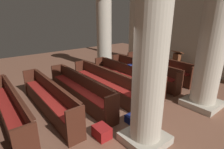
{
  "coord_description": "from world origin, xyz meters",
  "views": [
    {
      "loc": [
        3.54,
        -2.26,
        2.7
      ],
      "look_at": [
        -0.92,
        1.31,
        0.75
      ],
      "focal_mm": 28.25,
      "sensor_mm": 36.0,
      "label": 1
    }
  ],
  "objects_px": {
    "pew_row_2": "(125,76)",
    "pew_row_3": "(104,81)",
    "pew_row_6": "(9,108)",
    "lectern": "(176,63)",
    "pillar_aisle_side": "(213,42)",
    "kneeler_box_red": "(102,132)",
    "pew_row_4": "(79,88)",
    "pillar_far_side": "(104,30)",
    "pillar_aisle_rear": "(151,55)",
    "hymn_book": "(131,65)",
    "pew_row_0": "(157,67)",
    "kneeler_box_navy": "(133,120)",
    "pew_row_1": "(143,71)",
    "pew_row_5": "(48,97)"
  },
  "relations": [
    {
      "from": "pew_row_3",
      "to": "pew_row_4",
      "type": "bearing_deg",
      "value": -90.0
    },
    {
      "from": "hymn_book",
      "to": "lectern",
      "type": "bearing_deg",
      "value": 88.29
    },
    {
      "from": "pew_row_2",
      "to": "pew_row_3",
      "type": "relative_size",
      "value": 1.0
    },
    {
      "from": "pew_row_2",
      "to": "pew_row_3",
      "type": "height_order",
      "value": "same"
    },
    {
      "from": "pew_row_6",
      "to": "lectern",
      "type": "distance_m",
      "value": 7.15
    },
    {
      "from": "pew_row_1",
      "to": "pillar_far_side",
      "type": "height_order",
      "value": "pillar_far_side"
    },
    {
      "from": "pew_row_0",
      "to": "hymn_book",
      "type": "distance_m",
      "value": 1.82
    },
    {
      "from": "pillar_aisle_rear",
      "to": "pew_row_2",
      "type": "bearing_deg",
      "value": 145.54
    },
    {
      "from": "pew_row_6",
      "to": "kneeler_box_red",
      "type": "relative_size",
      "value": 8.45
    },
    {
      "from": "pew_row_4",
      "to": "pew_row_6",
      "type": "bearing_deg",
      "value": -90.0
    },
    {
      "from": "pew_row_2",
      "to": "pillar_far_side",
      "type": "xyz_separation_m",
      "value": [
        -2.52,
        0.87,
        1.49
      ]
    },
    {
      "from": "pew_row_1",
      "to": "pillar_far_side",
      "type": "bearing_deg",
      "value": -177.48
    },
    {
      "from": "pew_row_6",
      "to": "pew_row_0",
      "type": "bearing_deg",
      "value": 90.0
    },
    {
      "from": "pew_row_0",
      "to": "pew_row_6",
      "type": "height_order",
      "value": "same"
    },
    {
      "from": "pew_row_3",
      "to": "pillar_far_side",
      "type": "distance_m",
      "value": 3.47
    },
    {
      "from": "pew_row_0",
      "to": "pew_row_1",
      "type": "bearing_deg",
      "value": -90.0
    },
    {
      "from": "pew_row_0",
      "to": "pew_row_4",
      "type": "distance_m",
      "value": 3.94
    },
    {
      "from": "pew_row_4",
      "to": "pew_row_6",
      "type": "relative_size",
      "value": 1.0
    },
    {
      "from": "pillar_aisle_side",
      "to": "kneeler_box_navy",
      "type": "xyz_separation_m",
      "value": [
        -0.67,
        -2.34,
        -1.87
      ]
    },
    {
      "from": "pillar_aisle_side",
      "to": "lectern",
      "type": "height_order",
      "value": "pillar_aisle_side"
    },
    {
      "from": "pew_row_0",
      "to": "pew_row_3",
      "type": "relative_size",
      "value": 1.0
    },
    {
      "from": "pew_row_3",
      "to": "kneeler_box_navy",
      "type": "xyz_separation_m",
      "value": [
        1.91,
        -0.47,
        -0.38
      ]
    },
    {
      "from": "pew_row_1",
      "to": "kneeler_box_red",
      "type": "xyz_separation_m",
      "value": [
        1.86,
        -3.41,
        -0.34
      ]
    },
    {
      "from": "pillar_aisle_side",
      "to": "lectern",
      "type": "xyz_separation_m",
      "value": [
        -2.4,
        2.33,
        -1.52
      ]
    },
    {
      "from": "pew_row_5",
      "to": "kneeler_box_navy",
      "type": "xyz_separation_m",
      "value": [
        1.91,
        1.5,
        -0.38
      ]
    },
    {
      "from": "pew_row_3",
      "to": "kneeler_box_red",
      "type": "bearing_deg",
      "value": -37.83
    },
    {
      "from": "pew_row_1",
      "to": "pew_row_6",
      "type": "xyz_separation_m",
      "value": [
        0.0,
        -4.93,
        0.0
      ]
    },
    {
      "from": "lectern",
      "to": "kneeler_box_red",
      "type": "bearing_deg",
      "value": -73.37
    },
    {
      "from": "pew_row_5",
      "to": "kneeler_box_red",
      "type": "distance_m",
      "value": 1.96
    },
    {
      "from": "pew_row_6",
      "to": "kneeler_box_navy",
      "type": "height_order",
      "value": "pew_row_6"
    },
    {
      "from": "lectern",
      "to": "kneeler_box_navy",
      "type": "distance_m",
      "value": 4.99
    },
    {
      "from": "pew_row_4",
      "to": "pillar_far_side",
      "type": "xyz_separation_m",
      "value": [
        -2.52,
        2.85,
        1.49
      ]
    },
    {
      "from": "pew_row_1",
      "to": "pew_row_3",
      "type": "height_order",
      "value": "same"
    },
    {
      "from": "pew_row_4",
      "to": "lectern",
      "type": "xyz_separation_m",
      "value": [
        0.17,
        5.18,
        -0.03
      ]
    },
    {
      "from": "pew_row_4",
      "to": "pillar_far_side",
      "type": "height_order",
      "value": "pillar_far_side"
    },
    {
      "from": "pillar_far_side",
      "to": "kneeler_box_red",
      "type": "xyz_separation_m",
      "value": [
        4.38,
        -3.3,
        -1.83
      ]
    },
    {
      "from": "pew_row_2",
      "to": "pillar_aisle_side",
      "type": "distance_m",
      "value": 3.1
    },
    {
      "from": "pillar_aisle_rear",
      "to": "hymn_book",
      "type": "height_order",
      "value": "pillar_aisle_rear"
    },
    {
      "from": "pillar_far_side",
      "to": "hymn_book",
      "type": "bearing_deg",
      "value": -14.58
    },
    {
      "from": "pillar_far_side",
      "to": "pew_row_3",
      "type": "bearing_deg",
      "value": -36.4
    },
    {
      "from": "pillar_far_side",
      "to": "hymn_book",
      "type": "relative_size",
      "value": 19.03
    },
    {
      "from": "pew_row_5",
      "to": "pillar_aisle_rear",
      "type": "bearing_deg",
      "value": 24.83
    },
    {
      "from": "pew_row_1",
      "to": "pillar_aisle_rear",
      "type": "distance_m",
      "value": 4.05
    },
    {
      "from": "pew_row_5",
      "to": "pillar_aisle_side",
      "type": "distance_m",
      "value": 4.85
    },
    {
      "from": "pew_row_0",
      "to": "pillar_aisle_side",
      "type": "bearing_deg",
      "value": -23.04
    },
    {
      "from": "pew_row_2",
      "to": "pillar_aisle_side",
      "type": "bearing_deg",
      "value": 18.82
    },
    {
      "from": "pew_row_4",
      "to": "kneeler_box_red",
      "type": "distance_m",
      "value": 1.94
    },
    {
      "from": "pew_row_3",
      "to": "pillar_far_side",
      "type": "height_order",
      "value": "pillar_far_side"
    },
    {
      "from": "lectern",
      "to": "hymn_book",
      "type": "bearing_deg",
      "value": -91.71
    },
    {
      "from": "pew_row_1",
      "to": "lectern",
      "type": "relative_size",
      "value": 3.17
    }
  ]
}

